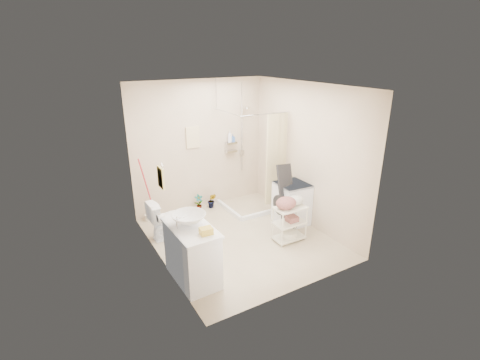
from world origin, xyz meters
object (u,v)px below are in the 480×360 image
at_px(laundry_rack, 290,220).
at_px(vanity, 192,253).
at_px(washing_machine, 292,203).
at_px(toilet, 169,218).

bearing_deg(laundry_rack, vanity, -173.61).
distance_m(vanity, laundry_rack, 1.88).
bearing_deg(vanity, washing_machine, 14.99).
height_order(toilet, washing_machine, washing_machine).
height_order(vanity, laundry_rack, vanity).
relative_size(vanity, washing_machine, 1.19).
xyz_separation_m(vanity, toilet, (0.12, 1.33, -0.07)).
xyz_separation_m(vanity, laundry_rack, (1.87, 0.18, -0.04)).
xyz_separation_m(toilet, washing_machine, (2.18, -0.65, 0.05)).
distance_m(vanity, washing_machine, 2.40).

